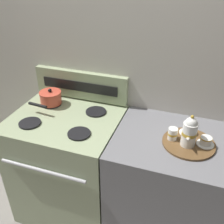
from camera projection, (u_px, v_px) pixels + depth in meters
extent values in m
plane|color=gray|center=(113.00, 215.00, 2.23)|extent=(6.00, 6.00, 0.00)
cube|color=beige|center=(128.00, 81.00, 1.94)|extent=(6.00, 0.05, 2.20)
cube|color=#9EAD84|center=(70.00, 166.00, 2.10)|extent=(0.77, 0.64, 0.91)
cylinder|color=silver|center=(42.00, 171.00, 1.69)|extent=(0.62, 0.02, 0.02)
cylinder|color=black|center=(52.00, 104.00, 2.03)|extent=(0.15, 0.15, 0.01)
cylinder|color=black|center=(96.00, 112.00, 1.92)|extent=(0.15, 0.15, 0.01)
cylinder|color=black|center=(30.00, 123.00, 1.79)|extent=(0.15, 0.15, 0.01)
cylinder|color=black|center=(79.00, 134.00, 1.69)|extent=(0.15, 0.15, 0.01)
cube|color=#9EAD84|center=(81.00, 85.00, 2.04)|extent=(0.76, 0.05, 0.22)
cube|color=black|center=(79.00, 86.00, 2.02)|extent=(0.62, 0.01, 0.08)
cube|color=slate|center=(165.00, 190.00, 1.89)|extent=(0.73, 0.64, 0.91)
cylinder|color=#D14C38|center=(51.00, 98.00, 2.00)|extent=(0.16, 0.16, 0.09)
cylinder|color=#D14C38|center=(50.00, 93.00, 1.98)|extent=(0.17, 0.17, 0.01)
sphere|color=black|center=(50.00, 90.00, 1.97)|extent=(0.03, 0.03, 0.03)
cylinder|color=black|center=(38.00, 105.00, 1.87)|extent=(0.15, 0.04, 0.02)
cylinder|color=brown|center=(188.00, 143.00, 1.60)|extent=(0.32, 0.32, 0.01)
cylinder|color=white|center=(189.00, 134.00, 1.54)|extent=(0.09, 0.09, 0.15)
cylinder|color=gold|center=(189.00, 133.00, 1.54)|extent=(0.09, 0.09, 0.02)
sphere|color=white|center=(191.00, 123.00, 1.50)|extent=(0.07, 0.07, 0.07)
sphere|color=gold|center=(192.00, 117.00, 1.48)|extent=(0.02, 0.02, 0.02)
cone|color=white|center=(188.00, 139.00, 1.49)|extent=(0.03, 0.07, 0.05)
cylinder|color=white|center=(205.00, 144.00, 1.58)|extent=(0.11, 0.11, 0.01)
cylinder|color=white|center=(206.00, 141.00, 1.57)|extent=(0.07, 0.07, 0.05)
cylinder|color=gold|center=(206.00, 138.00, 1.56)|extent=(0.07, 0.07, 0.01)
cylinder|color=white|center=(187.00, 133.00, 1.68)|extent=(0.11, 0.11, 0.01)
cylinder|color=white|center=(188.00, 129.00, 1.67)|extent=(0.07, 0.07, 0.05)
cylinder|color=gold|center=(189.00, 127.00, 1.66)|extent=(0.07, 0.07, 0.01)
cylinder|color=white|center=(173.00, 134.00, 1.61)|extent=(0.06, 0.06, 0.08)
cylinder|color=gold|center=(173.00, 134.00, 1.61)|extent=(0.06, 0.06, 0.01)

